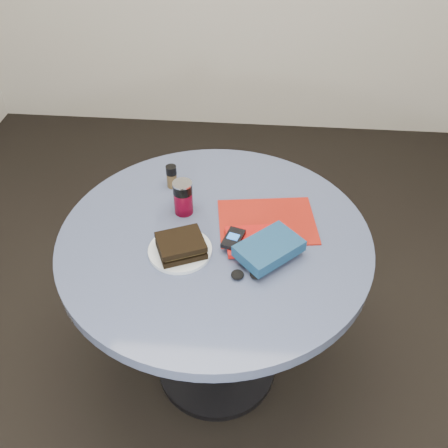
# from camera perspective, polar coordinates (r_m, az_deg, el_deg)

# --- Properties ---
(ground) EXTENTS (4.00, 4.00, 0.00)m
(ground) POSITION_cam_1_polar(r_m,az_deg,el_deg) (2.17, -0.82, -16.00)
(ground) COLOR black
(ground) RESTS_ON ground
(table) EXTENTS (1.00, 1.00, 0.75)m
(table) POSITION_cam_1_polar(r_m,az_deg,el_deg) (1.70, -1.01, -5.33)
(table) COLOR black
(table) RESTS_ON ground
(plate) EXTENTS (0.21, 0.21, 0.01)m
(plate) POSITION_cam_1_polar(r_m,az_deg,el_deg) (1.54, -5.04, -3.02)
(plate) COLOR silver
(plate) RESTS_ON table
(sandwich) EXTENTS (0.17, 0.16, 0.05)m
(sandwich) POSITION_cam_1_polar(r_m,az_deg,el_deg) (1.51, -4.94, -2.47)
(sandwich) COLOR black
(sandwich) RESTS_ON plate
(soda_can) EXTENTS (0.06, 0.06, 0.12)m
(soda_can) POSITION_cam_1_polar(r_m,az_deg,el_deg) (1.64, -4.69, 3.04)
(soda_can) COLOR #63041A
(soda_can) RESTS_ON table
(pepper_grinder) EXTENTS (0.05, 0.05, 0.09)m
(pepper_grinder) POSITION_cam_1_polar(r_m,az_deg,el_deg) (1.77, -6.00, 5.44)
(pepper_grinder) COLOR #4A3A20
(pepper_grinder) RESTS_ON table
(magazine) EXTENTS (0.34, 0.28, 0.01)m
(magazine) POSITION_cam_1_polar(r_m,az_deg,el_deg) (1.64, 4.93, 0.27)
(magazine) COLOR maroon
(magazine) RESTS_ON table
(red_book) EXTENTS (0.21, 0.16, 0.02)m
(red_book) POSITION_cam_1_polar(r_m,az_deg,el_deg) (1.55, 3.89, -1.90)
(red_book) COLOR #AA100D
(red_book) RESTS_ON magazine
(novel) EXTENTS (0.22, 0.22, 0.04)m
(novel) POSITION_cam_1_polar(r_m,az_deg,el_deg) (1.49, 5.17, -2.79)
(novel) COLOR navy
(novel) RESTS_ON red_book
(mp3_player) EXTENTS (0.07, 0.10, 0.02)m
(mp3_player) POSITION_cam_1_polar(r_m,az_deg,el_deg) (1.53, 1.06, -1.67)
(mp3_player) COLOR black
(mp3_player) RESTS_ON red_book
(headphones) EXTENTS (0.10, 0.05, 0.02)m
(headphones) POSITION_cam_1_polar(r_m,az_deg,el_deg) (1.46, 2.63, -5.77)
(headphones) COLOR black
(headphones) RESTS_ON table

